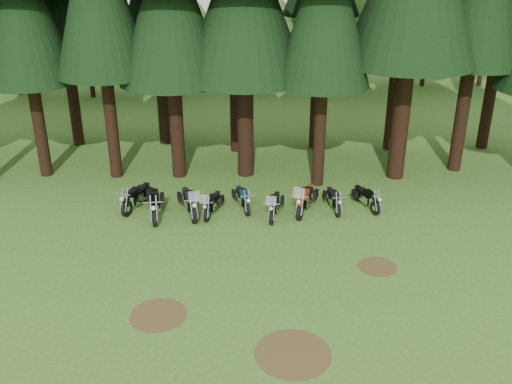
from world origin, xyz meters
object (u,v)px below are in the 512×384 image
motorcycle_3 (212,205)px  motorcycle_5 (274,206)px  motorcycle_8 (366,198)px  motorcycle_7 (333,200)px  motorcycle_0 (137,198)px  motorcycle_6 (305,200)px  motorcycle_1 (155,205)px  motorcycle_4 (243,199)px  motorcycle_2 (189,203)px

motorcycle_3 → motorcycle_5: (2.61, -0.31, 0.02)m
motorcycle_5 → motorcycle_8: motorcycle_5 is taller
motorcycle_7 → motorcycle_8: bearing=-0.6°
motorcycle_0 → motorcycle_6: bearing=16.7°
motorcycle_1 → motorcycle_3: bearing=-2.0°
motorcycle_3 → motorcycle_5: 2.63m
motorcycle_5 → motorcycle_7: motorcycle_5 is taller
motorcycle_4 → motorcycle_7: bearing=-17.2°
motorcycle_3 → motorcycle_5: motorcycle_5 is taller
motorcycle_3 → motorcycle_8: (6.65, 0.33, -0.01)m
motorcycle_6 → motorcycle_3: bearing=-157.3°
motorcycle_0 → motorcycle_4: (4.57, -0.22, -0.06)m
motorcycle_5 → motorcycle_7: bearing=24.0°
motorcycle_4 → motorcycle_8: (5.35, -0.19, -0.00)m
motorcycle_4 → motorcycle_6: (2.66, -0.42, 0.09)m
motorcycle_2 → motorcycle_7: (6.15, 0.20, -0.10)m
motorcycle_0 → motorcycle_2: 2.42m
motorcycle_1 → motorcycle_5: 5.00m
motorcycle_3 → motorcycle_6: bearing=17.4°
motorcycle_7 → motorcycle_8: motorcycle_8 is taller
motorcycle_1 → motorcycle_4: bearing=5.1°
motorcycle_2 → motorcycle_0: bearing=147.8°
motorcycle_3 → motorcycle_4: size_ratio=1.00×
motorcycle_1 → motorcycle_4: (3.68, 0.64, -0.07)m
motorcycle_2 → motorcycle_7: size_ratio=1.20×
motorcycle_2 → motorcycle_7: 6.16m
motorcycle_0 → motorcycle_3: (3.27, -0.75, -0.05)m
motorcycle_6 → motorcycle_8: (2.69, 0.23, -0.09)m
motorcycle_2 → motorcycle_7: bearing=-13.0°
motorcycle_1 → motorcycle_3: motorcycle_3 is taller
motorcycle_3 → motorcycle_4: 1.40m
motorcycle_3 → motorcycle_6: motorcycle_6 is taller
motorcycle_2 → motorcycle_6: motorcycle_6 is taller
motorcycle_6 → motorcycle_0: bearing=-163.8°
motorcycle_7 → motorcycle_2: bearing=177.1°
motorcycle_1 → motorcycle_6: bearing=-2.8°
motorcycle_0 → motorcycle_7: size_ratio=1.10×
motorcycle_5 → motorcycle_1: bearing=-170.1°
motorcycle_6 → motorcycle_5: bearing=-141.7°
motorcycle_8 → motorcycle_6: bearing=166.9°
motorcycle_2 → motorcycle_1: bearing=170.8°
motorcycle_2 → motorcycle_5: bearing=-20.3°
motorcycle_3 → motorcycle_5: bearing=9.1°
motorcycle_0 → motorcycle_1: motorcycle_1 is taller
motorcycle_2 → motorcycle_8: motorcycle_2 is taller
motorcycle_1 → motorcycle_7: motorcycle_1 is taller
motorcycle_3 → motorcycle_4: bearing=37.8°
motorcycle_2 → motorcycle_8: 7.61m
motorcycle_4 → motorcycle_7: size_ratio=1.01×
motorcycle_4 → motorcycle_5: motorcycle_5 is taller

